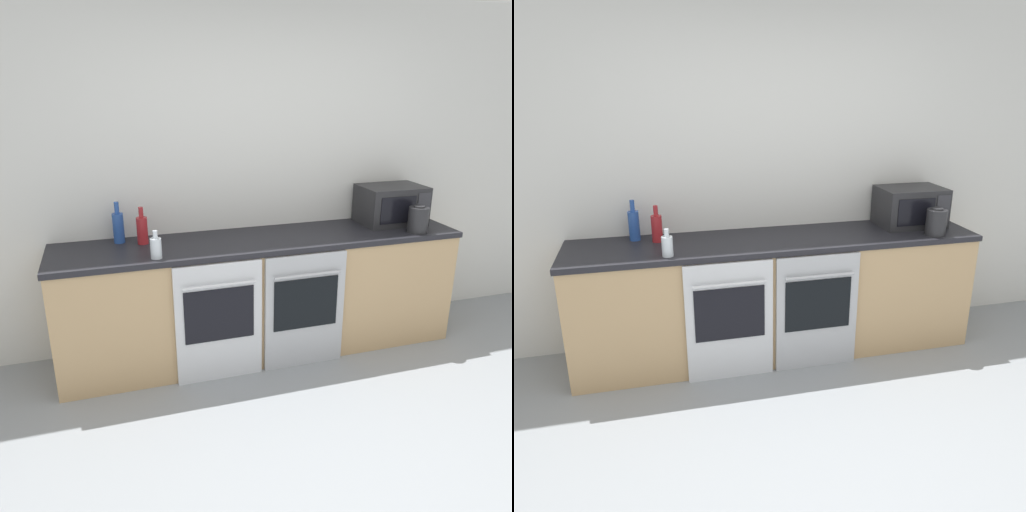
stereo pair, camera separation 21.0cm
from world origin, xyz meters
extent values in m
plane|color=gray|center=(0.00, 0.00, 0.00)|extent=(16.00, 16.00, 0.00)
cube|color=silver|center=(0.00, 1.98, 1.30)|extent=(10.00, 0.06, 2.60)
cube|color=tan|center=(0.00, 1.65, 0.44)|extent=(2.99, 0.61, 0.87)
cube|color=black|center=(0.00, 1.65, 0.89)|extent=(3.01, 0.64, 0.04)
cube|color=silver|center=(-0.41, 1.33, 0.43)|extent=(0.60, 0.03, 0.87)
cube|color=black|center=(-0.41, 1.31, 0.50)|extent=(0.48, 0.01, 0.38)
cylinder|color=silver|center=(-0.41, 1.29, 0.73)|extent=(0.50, 0.02, 0.02)
cube|color=#A8AAAF|center=(0.22, 1.33, 0.43)|extent=(0.60, 0.03, 0.87)
cube|color=black|center=(0.22, 1.31, 0.50)|extent=(0.48, 0.01, 0.38)
cylinder|color=#A8AAAF|center=(0.22, 1.29, 0.73)|extent=(0.50, 0.02, 0.02)
cube|color=#232326|center=(1.12, 1.74, 1.07)|extent=(0.50, 0.36, 0.30)
cube|color=black|center=(1.07, 1.56, 1.07)|extent=(0.30, 0.01, 0.21)
cube|color=#2D2D33|center=(1.30, 1.56, 1.07)|extent=(0.11, 0.01, 0.24)
cylinder|color=maroon|center=(-0.85, 1.77, 1.01)|extent=(0.08, 0.08, 0.19)
cylinder|color=maroon|center=(-0.85, 1.77, 1.14)|extent=(0.03, 0.03, 0.07)
cylinder|color=silver|center=(-0.79, 1.42, 0.98)|extent=(0.07, 0.07, 0.13)
cylinder|color=silver|center=(-0.79, 1.42, 1.08)|extent=(0.03, 0.03, 0.05)
cylinder|color=#234793|center=(-1.01, 1.84, 1.02)|extent=(0.08, 0.08, 0.21)
cylinder|color=#234793|center=(-1.01, 1.84, 1.17)|extent=(0.03, 0.03, 0.08)
cylinder|color=#232326|center=(1.17, 1.44, 1.01)|extent=(0.15, 0.15, 0.19)
cylinder|color=#262628|center=(1.17, 1.44, 1.12)|extent=(0.08, 0.08, 0.01)
camera|label=1|loc=(-1.07, -1.69, 2.00)|focal=35.00mm
camera|label=2|loc=(-0.87, -1.74, 2.00)|focal=35.00mm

